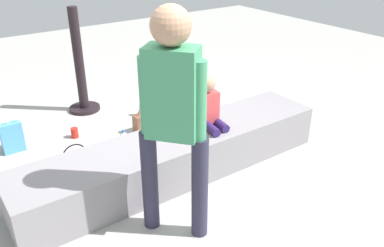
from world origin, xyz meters
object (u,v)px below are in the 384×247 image
at_px(party_cup_red, 75,133).
at_px(handbag_black_leather, 76,164).
at_px(handbag_brown_canvas, 147,122).
at_px(gift_bag, 12,137).
at_px(water_bottle_near_gift, 142,109).
at_px(adult_standing, 173,108).
at_px(water_bottle_far_side, 124,140).
at_px(cake_plate, 181,135).
at_px(child_seated, 207,104).

height_order(party_cup_red, handbag_black_leather, handbag_black_leather).
xyz_separation_m(party_cup_red, handbag_brown_canvas, (0.69, -0.31, 0.06)).
height_order(gift_bag, water_bottle_near_gift, gift_bag).
height_order(adult_standing, party_cup_red, adult_standing).
xyz_separation_m(gift_bag, handbag_brown_canvas, (1.28, -0.38, -0.04)).
height_order(handbag_black_leather, handbag_brown_canvas, handbag_brown_canvas).
height_order(water_bottle_near_gift, water_bottle_far_side, water_bottle_far_side).
distance_m(adult_standing, party_cup_red, 2.01).
xyz_separation_m(cake_plate, handbag_black_leather, (-0.77, 0.53, -0.29)).
height_order(water_bottle_far_side, handbag_brown_canvas, handbag_brown_canvas).
distance_m(water_bottle_far_side, handbag_black_leather, 0.59).
height_order(child_seated, adult_standing, adult_standing).
distance_m(child_seated, water_bottle_near_gift, 1.35).
distance_m(cake_plate, water_bottle_near_gift, 1.36).
distance_m(water_bottle_near_gift, party_cup_red, 0.84).
relative_size(party_cup_red, handbag_brown_canvas, 0.34).
distance_m(gift_bag, party_cup_red, 0.60).
bearing_deg(handbag_black_leather, gift_bag, 114.66).
bearing_deg(adult_standing, gift_bag, 110.02).
bearing_deg(gift_bag, adult_standing, -69.98).
relative_size(party_cup_red, handbag_black_leather, 0.34).
xyz_separation_m(water_bottle_far_side, party_cup_red, (-0.32, 0.51, -0.04)).
xyz_separation_m(gift_bag, water_bottle_near_gift, (1.43, 0.00, -0.07)).
relative_size(water_bottle_far_side, party_cup_red, 1.93).
xyz_separation_m(child_seated, gift_bag, (-1.42, 1.25, -0.44)).
height_order(adult_standing, water_bottle_near_gift, adult_standing).
bearing_deg(water_bottle_far_side, water_bottle_near_gift, 47.93).
height_order(cake_plate, party_cup_red, cake_plate).
bearing_deg(handbag_black_leather, water_bottle_far_side, 18.19).
xyz_separation_m(water_bottle_far_side, handbag_brown_canvas, (0.38, 0.20, 0.02)).
bearing_deg(child_seated, water_bottle_near_gift, 89.60).
height_order(adult_standing, handbag_brown_canvas, adult_standing).
relative_size(water_bottle_far_side, handbag_black_leather, 0.66).
bearing_deg(adult_standing, water_bottle_far_side, 79.74).
relative_size(cake_plate, handbag_black_leather, 0.72).
bearing_deg(adult_standing, handbag_black_leather, 106.65).
bearing_deg(party_cup_red, child_seated, -55.02).
height_order(child_seated, handbag_black_leather, child_seated).
distance_m(water_bottle_far_side, handbag_brown_canvas, 0.42).
height_order(water_bottle_near_gift, party_cup_red, water_bottle_near_gift).
relative_size(child_seated, party_cup_red, 4.57).
bearing_deg(child_seated, gift_bag, 138.67).
height_order(cake_plate, gift_bag, cake_plate).
bearing_deg(party_cup_red, water_bottle_near_gift, 4.54).
distance_m(gift_bag, handbag_brown_canvas, 1.34).
height_order(cake_plate, water_bottle_far_side, cake_plate).
bearing_deg(cake_plate, party_cup_red, 113.24).
distance_m(water_bottle_near_gift, water_bottle_far_side, 0.78).
relative_size(child_seated, cake_plate, 2.16).
bearing_deg(water_bottle_near_gift, child_seated, -90.40).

